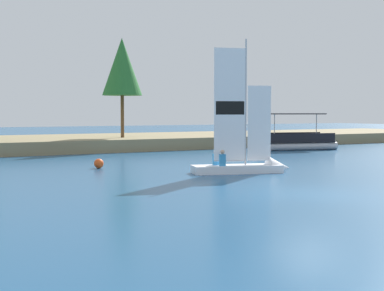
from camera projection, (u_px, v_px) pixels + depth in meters
The scene contains 6 objects.
ground_plane at pixel (308, 194), 20.01m from camera, with size 200.00×200.00×0.00m, color navy.
shore_bank at pixel (63, 143), 44.93m from camera, with size 80.00×12.72×0.93m, color #897A56.
shoreline_tree_centre at pixel (122, 67), 44.11m from camera, with size 3.12×3.12×7.78m.
sailboat at pixel (252, 162), 27.14m from camera, with size 4.95×2.57×6.75m.
pontoon_boat at pixel (296, 141), 44.17m from camera, with size 6.46×3.74×2.82m.
channel_buoy at pixel (99, 163), 29.23m from camera, with size 0.50×0.50×0.50m, color #E54C19.
Camera 1 is at (-13.49, -15.17, 2.88)m, focal length 52.94 mm.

